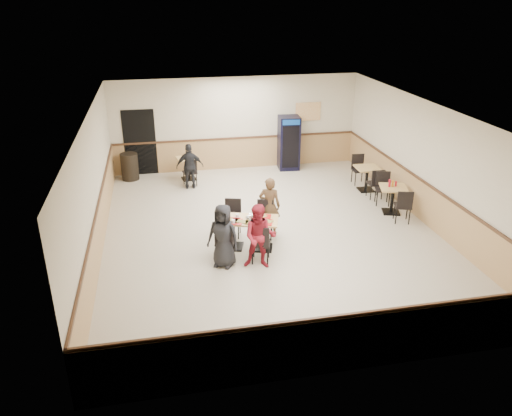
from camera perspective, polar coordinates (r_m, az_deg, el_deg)
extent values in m
plane|color=beige|center=(12.29, 1.65, -2.78)|extent=(10.00, 10.00, 0.00)
plane|color=silver|center=(11.28, 1.83, 11.01)|extent=(10.00, 10.00, 0.00)
plane|color=beige|center=(16.40, -2.27, 9.60)|extent=(8.00, 0.00, 8.00)
plane|color=beige|center=(7.39, 10.64, -9.16)|extent=(8.00, 0.00, 8.00)
plane|color=beige|center=(11.51, -18.06, 2.30)|extent=(0.00, 10.00, 10.00)
plane|color=beige|center=(13.16, 19.02, 4.78)|extent=(0.00, 10.00, 10.00)
cube|color=tan|center=(16.66, -2.20, 6.25)|extent=(7.98, 0.03, 1.00)
cube|color=tan|center=(13.48, 18.42, 0.76)|extent=(0.03, 9.98, 1.00)
cube|color=#472B19|center=(16.49, -2.22, 7.99)|extent=(7.98, 0.04, 0.06)
cube|color=black|center=(16.31, -13.12, 7.29)|extent=(1.00, 0.02, 2.10)
cube|color=orange|center=(16.84, 5.97, 10.91)|extent=(0.85, 0.02, 0.60)
cube|color=black|center=(11.59, -2.60, -4.41)|extent=(0.54, 0.54, 0.04)
cylinder|color=black|center=(11.43, -2.63, -2.86)|extent=(0.09, 0.09, 0.66)
cube|color=tan|center=(11.28, -2.66, -1.31)|extent=(0.85, 0.85, 0.04)
cube|color=black|center=(11.52, 0.77, -4.55)|extent=(0.54, 0.54, 0.04)
cylinder|color=black|center=(11.36, 0.78, -3.00)|extent=(0.09, 0.09, 0.66)
cube|color=tan|center=(11.22, 0.78, -1.44)|extent=(0.85, 0.85, 0.04)
imported|color=black|center=(10.56, -3.78, -3.19)|extent=(0.82, 0.73, 1.41)
imported|color=maroon|center=(10.47, 0.44, -3.30)|extent=(0.82, 0.71, 1.43)
imported|color=#4F3822|center=(11.96, 1.55, 0.24)|extent=(0.61, 0.51, 1.44)
imported|color=black|center=(14.94, -7.56, 4.74)|extent=(0.82, 0.37, 1.37)
cube|color=red|center=(11.17, -2.99, -1.42)|extent=(0.51, 0.43, 0.02)
cube|color=red|center=(11.07, 0.73, -1.63)|extent=(0.51, 0.43, 0.02)
cube|color=red|center=(11.31, 0.59, -1.05)|extent=(0.51, 0.43, 0.02)
cube|color=red|center=(11.11, -2.72, -1.56)|extent=(0.51, 0.43, 0.02)
cylinder|color=white|center=(11.34, 0.60, -1.02)|extent=(0.22, 0.22, 0.01)
cube|color=tan|center=(11.34, 0.60, -0.96)|extent=(0.29, 0.24, 0.02)
cylinder|color=white|center=(11.09, -1.54, -1.63)|extent=(0.22, 0.22, 0.01)
cube|color=tan|center=(11.08, -1.54, -1.57)|extent=(0.30, 0.27, 0.02)
cylinder|color=white|center=(11.05, -0.55, -1.71)|extent=(0.22, 0.22, 0.01)
cube|color=tan|center=(11.04, -0.55, -1.65)|extent=(0.28, 0.21, 0.02)
cylinder|color=white|center=(11.18, -3.24, -1.43)|extent=(0.22, 0.22, 0.01)
cube|color=tan|center=(11.17, -3.24, -1.38)|extent=(0.26, 0.18, 0.02)
cylinder|color=white|center=(11.11, 1.25, -1.56)|extent=(0.22, 0.22, 0.01)
cube|color=tan|center=(11.11, 1.25, -1.51)|extent=(0.30, 0.29, 0.02)
cylinder|color=white|center=(11.00, -2.60, -1.59)|extent=(0.08, 0.08, 0.10)
cylinder|color=white|center=(11.37, -3.58, -0.76)|extent=(0.08, 0.08, 0.10)
cylinder|color=white|center=(11.29, -2.15, -0.91)|extent=(0.08, 0.08, 0.10)
cylinder|color=white|center=(11.05, -3.58, -1.49)|extent=(0.08, 0.08, 0.10)
cylinder|color=silver|center=(11.20, -0.35, -1.03)|extent=(0.07, 0.07, 0.12)
cylinder|color=silver|center=(11.25, -0.67, -0.91)|extent=(0.07, 0.07, 0.12)
cylinder|color=silver|center=(11.16, -0.70, -1.12)|extent=(0.07, 0.07, 0.12)
ellipsoid|color=white|center=(11.19, -0.86, -1.10)|extent=(0.15, 0.15, 0.10)
cube|color=black|center=(13.84, 15.14, -0.42)|extent=(0.54, 0.54, 0.04)
cylinder|color=black|center=(13.70, 15.30, 0.92)|extent=(0.09, 0.09, 0.66)
cube|color=tan|center=(13.58, 15.45, 2.24)|extent=(0.85, 0.85, 0.04)
cube|color=black|center=(15.21, 12.41, 2.06)|extent=(0.45, 0.45, 0.04)
cylinder|color=black|center=(15.09, 12.53, 3.29)|extent=(0.09, 0.09, 0.65)
cube|color=tan|center=(14.98, 12.64, 4.49)|extent=(0.70, 0.70, 0.04)
cylinder|color=red|center=(13.54, 15.03, 2.76)|extent=(0.06, 0.06, 0.20)
cylinder|color=orange|center=(13.58, 15.37, 2.73)|extent=(0.06, 0.06, 0.17)
cylinder|color=red|center=(13.63, 15.70, 2.69)|extent=(0.05, 0.05, 0.14)
cube|color=black|center=(15.90, -7.66, 3.36)|extent=(0.48, 0.48, 0.04)
cylinder|color=black|center=(15.79, -7.72, 4.49)|extent=(0.08, 0.08, 0.63)
cube|color=tan|center=(15.69, -7.79, 5.61)|extent=(0.75, 0.75, 0.04)
cube|color=black|center=(16.53, 3.76, 7.44)|extent=(0.71, 0.69, 1.75)
cube|color=black|center=(16.23, 3.98, 6.96)|extent=(0.54, 0.06, 1.38)
cube|color=navy|center=(16.01, 4.06, 9.73)|extent=(0.55, 0.06, 0.17)
cylinder|color=black|center=(16.10, -14.23, 4.61)|extent=(0.53, 0.53, 0.84)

